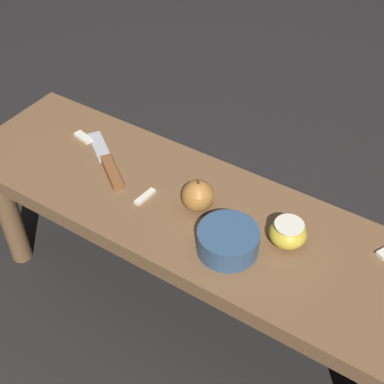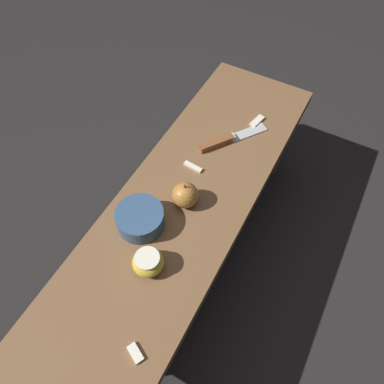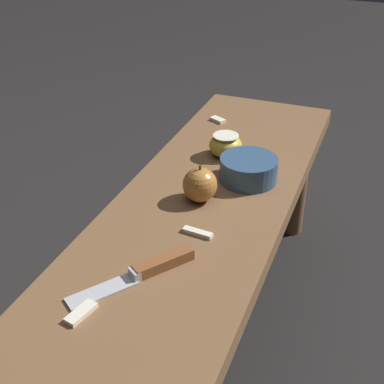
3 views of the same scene
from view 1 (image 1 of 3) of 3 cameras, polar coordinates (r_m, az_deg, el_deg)
ground_plane at (r=1.45m, az=0.13°, el=-12.46°), size 8.00×8.00×0.00m
wooden_bench at (r=1.20m, az=0.15°, el=-3.81°), size 1.15×0.34×0.38m
knife at (r=1.26m, az=-8.87°, el=2.82°), size 0.20×0.15×0.02m
apple_whole at (r=1.13m, az=0.65°, el=-0.39°), size 0.07×0.07×0.08m
apple_cut at (r=1.08m, az=10.19°, el=-4.32°), size 0.08×0.08×0.05m
apple_slice_center at (r=1.17m, az=-5.04°, el=-0.50°), size 0.02×0.06×0.01m
apple_slice_near_bowl at (r=1.36m, az=-11.51°, el=5.76°), size 0.06×0.03×0.01m
bowl at (r=1.05m, az=3.86°, el=-5.20°), size 0.12×0.12×0.05m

